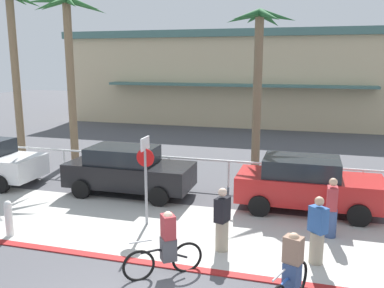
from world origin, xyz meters
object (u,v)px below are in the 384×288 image
Objects in this scene: palm_tree_2 at (68,35)px; stop_sign_bike_lane at (146,168)px; car_black_1 at (128,170)px; pedestrian_3 at (331,210)px; cyclist_black_0 at (166,246)px; car_red_2 at (307,184)px; palm_tree_3 at (259,55)px; pedestrian_0 at (222,222)px; pedestrian_2 at (317,233)px; cyclist_blue_1 at (291,272)px; bollard_1 at (9,218)px; palm_tree_1 at (12,34)px.

stop_sign_bike_lane is at bearing -45.35° from palm_tree_2.
car_black_1 is 2.68× the size of pedestrian_3.
pedestrian_3 is at bearing 40.89° from cyclist_black_0.
stop_sign_bike_lane is at bearing -151.02° from car_red_2.
cyclist_black_0 is (1.49, -2.53, -0.98)m from stop_sign_bike_lane.
palm_tree_2 is 8.45m from palm_tree_3.
palm_tree_3 is at bearing 91.35° from pedestrian_0.
car_red_2 is at bearing 94.53° from pedestrian_2.
palm_tree_3 is 7.06m from car_black_1.
stop_sign_bike_lane reaches higher than cyclist_black_0.
pedestrian_3 is at bearing 75.97° from cyclist_blue_1.
car_red_2 is 2.70× the size of pedestrian_0.
cyclist_black_0 is at bearing -121.96° from pedestrian_0.
car_red_2 is at bearing 28.80° from bollard_1.
stop_sign_bike_lane is 1.71× the size of cyclist_black_0.
car_red_2 is (13.51, -3.86, -4.96)m from palm_tree_1.
stop_sign_bike_lane is 3.10m from cyclist_black_0.
pedestrian_3 reaches higher than cyclist_black_0.
car_red_2 is (10.53, -3.80, -4.87)m from palm_tree_2.
car_black_1 is (-3.89, -4.32, -4.00)m from palm_tree_3.
bollard_1 is at bearing -151.46° from stop_sign_bike_lane.
palm_tree_1 is 11.42m from palm_tree_3.
pedestrian_0 is (4.08, -3.47, -0.12)m from car_black_1.
car_red_2 is (7.62, 4.19, 0.35)m from bollard_1.
stop_sign_bike_lane is 5.20m from cyclist_blue_1.
palm_tree_3 is 4.06× the size of pedestrian_3.
palm_tree_1 reaches higher than bollard_1.
palm_tree_3 reaches higher than bollard_1.
car_black_1 is 1.00× the size of car_red_2.
cyclist_black_0 is (-2.89, -4.96, -0.18)m from car_red_2.
stop_sign_bike_lane reaches higher than pedestrian_0.
bollard_1 is 8.70m from car_red_2.
pedestrian_0 is (8.57, -7.27, -5.00)m from palm_tree_2.
car_black_1 is at bearing 137.31° from cyclist_blue_1.
pedestrian_2 is (3.17, 1.44, 0.06)m from cyclist_black_0.
cyclist_blue_1 is at bearing -41.66° from palm_tree_2.
pedestrian_0 is (5.66, 0.71, 0.23)m from bollard_1.
car_red_2 is 2.69× the size of pedestrian_2.
bollard_1 is at bearing 170.71° from cyclist_black_0.
pedestrian_3 is (2.80, -6.21, -4.11)m from palm_tree_3.
cyclist_black_0 is (-0.74, -9.28, -4.17)m from palm_tree_3.
car_black_1 reaches higher than cyclist_black_0.
pedestrian_3 is (5.03, 0.53, -0.92)m from stop_sign_bike_lane.
pedestrian_0 is (2.42, -1.05, -0.93)m from stop_sign_bike_lane.
pedestrian_0 is at bearing 178.86° from pedestrian_2.
car_red_2 is at bearing 60.56° from pedestrian_0.
stop_sign_bike_lane is 1.57× the size of pedestrian_0.
pedestrian_3 reaches higher than bollard_1.
stop_sign_bike_lane reaches higher than bollard_1.
stop_sign_bike_lane is at bearing -34.54° from palm_tree_1.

